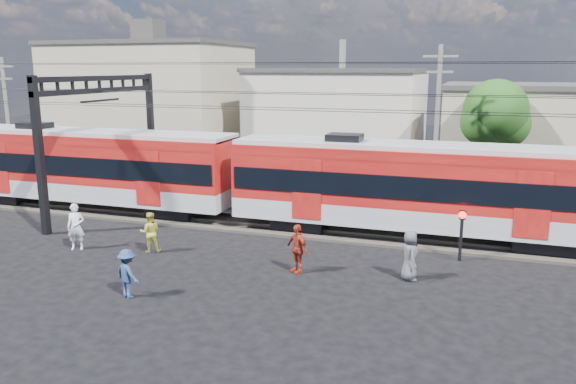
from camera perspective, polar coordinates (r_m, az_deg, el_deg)
name	(u,v)px	position (r m, az deg, el deg)	size (l,w,h in m)	color
ground	(215,290)	(19.34, -7.43, -9.80)	(120.00, 120.00, 0.00)	black
track_bed	(289,226)	(26.34, 0.13, -3.46)	(70.00, 3.40, 0.12)	#2D2823
rail_near	(284,228)	(25.63, -0.39, -3.64)	(70.00, 0.12, 0.12)	#59544C
rail_far	(294,219)	(27.00, 0.63, -2.80)	(70.00, 0.12, 0.12)	#59544C
commuter_train	(422,185)	(24.63, 13.44, 0.67)	(50.30, 3.08, 4.17)	black
catenary	(124,113)	(29.30, -16.30, 7.76)	(70.00, 9.30, 7.52)	black
building_west	(152,101)	(47.26, -13.66, 8.93)	(14.28, 10.20, 9.30)	tan
building_midwest	(341,116)	(44.34, 5.43, 7.72)	(12.24, 12.24, 7.30)	beige
building_mideast	(573,134)	(40.72, 26.98, 5.29)	(16.32, 10.20, 6.30)	tan
utility_pole_mid	(437,121)	(31.24, 14.88, 6.99)	(1.80, 0.24, 8.50)	slate
utility_pole_west	(7,114)	(42.53, -26.64, 7.10)	(1.80, 0.24, 8.00)	slate
tree_near	(499,116)	(34.27, 20.60, 7.28)	(3.82, 3.64, 6.72)	#382619
pedestrian_a	(76,227)	(24.53, -20.74, -3.33)	(0.70, 0.46, 1.92)	white
pedestrian_b	(150,232)	(23.34, -13.84, -3.98)	(0.81, 0.63, 1.66)	gold
pedestrian_c	(128,274)	(19.02, -15.98, -7.97)	(1.05, 0.60, 1.62)	navy
pedestrian_d	(297,248)	(20.41, 0.94, -5.76)	(1.06, 0.44, 1.82)	#9B2E1C
pedestrian_e	(410,255)	(20.19, 12.26, -6.31)	(0.87, 0.57, 1.79)	#4E4F53
crossing_signal	(462,226)	(22.47, 17.24, -3.31)	(0.29, 0.29, 2.02)	black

